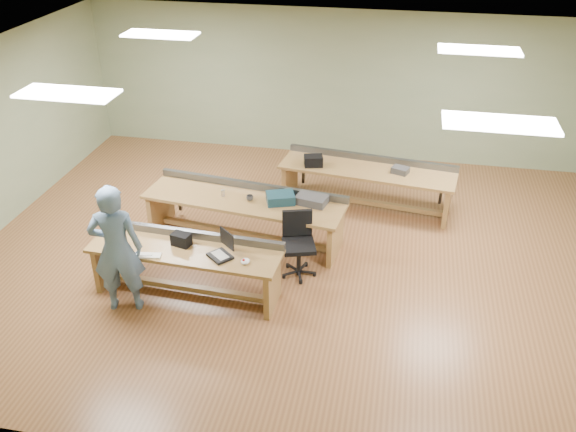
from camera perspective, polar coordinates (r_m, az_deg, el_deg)
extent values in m
plane|color=brown|center=(9.67, 0.55, -3.59)|extent=(10.00, 10.00, 0.00)
plane|color=silver|center=(8.39, 0.65, 13.74)|extent=(10.00, 10.00, 0.00)
cube|color=gray|center=(12.61, 4.05, 12.16)|extent=(10.00, 0.04, 3.00)
cube|color=gray|center=(5.68, -7.09, -12.90)|extent=(10.00, 0.04, 3.00)
cube|color=white|center=(7.91, -19.94, 10.73)|extent=(1.20, 0.50, 0.03)
cube|color=white|center=(10.49, -11.85, 16.30)|extent=(1.20, 0.50, 0.03)
cube|color=white|center=(6.92, 19.22, 8.21)|extent=(1.20, 0.50, 0.03)
cube|color=white|center=(9.77, 17.47, 14.59)|extent=(1.20, 0.50, 0.03)
cube|color=olive|center=(8.54, -9.66, -3.24)|extent=(2.74, 0.86, 0.05)
cube|color=olive|center=(9.27, -16.63, -4.05)|extent=(0.11, 0.63, 0.70)
cube|color=olive|center=(8.39, -1.48, -6.58)|extent=(0.11, 0.63, 0.70)
cube|color=olive|center=(8.90, -9.32, -6.61)|extent=(2.41, 0.22, 0.08)
cube|color=#4E5155|center=(8.75, -8.90, -1.69)|extent=(2.71, 0.22, 0.11)
cube|color=olive|center=(9.70, -4.18, 1.45)|extent=(3.33, 1.27, 0.05)
cube|color=olive|center=(10.50, -11.82, 0.89)|extent=(0.18, 0.77, 0.70)
cube|color=olive|center=(9.47, 4.46, -1.94)|extent=(0.18, 0.77, 0.70)
cube|color=olive|center=(10.01, -4.05, -1.69)|extent=(2.93, 0.47, 0.08)
cube|color=#4E5155|center=(9.98, -3.35, 2.88)|extent=(3.23, 0.49, 0.11)
cube|color=olive|center=(10.75, 7.43, 4.26)|extent=(3.13, 1.20, 0.05)
cube|color=olive|center=(11.23, 0.17, 3.58)|extent=(0.17, 0.72, 0.70)
cube|color=olive|center=(10.78, 14.72, 1.31)|extent=(0.17, 0.72, 0.70)
cube|color=olive|center=(11.03, 7.22, 1.33)|extent=(2.74, 0.45, 0.08)
cube|color=#4E5155|center=(11.04, 7.86, 5.41)|extent=(3.04, 0.47, 0.11)
imported|color=#6481A4|center=(8.37, -15.74, -3.00)|extent=(0.78, 0.61, 1.89)
cube|color=black|center=(8.29, -6.37, -3.75)|extent=(0.41, 0.40, 0.03)
cube|color=black|center=(8.22, -5.74, -2.13)|extent=(0.25, 0.22, 0.25)
cube|color=silver|center=(8.48, -13.11, -3.62)|extent=(0.41, 0.19, 0.02)
ellipsoid|color=white|center=(8.14, -4.02, -4.24)|extent=(0.15, 0.17, 0.06)
cube|color=black|center=(8.59, -9.96, -2.18)|extent=(0.29, 0.23, 0.18)
cylinder|color=black|center=(9.08, 1.01, -4.21)|extent=(0.07, 0.07, 0.49)
cube|color=black|center=(8.94, 1.02, -2.80)|extent=(0.58, 0.58, 0.07)
cube|color=black|center=(8.98, 0.87, -0.63)|extent=(0.44, 0.18, 0.42)
cylinder|color=black|center=(9.20, 0.99, -5.29)|extent=(0.66, 0.66, 0.07)
cube|color=#143442|center=(9.54, -0.72, 1.69)|extent=(0.51, 0.45, 0.15)
cube|color=#363639|center=(9.51, 2.22, 1.52)|extent=(0.53, 0.40, 0.13)
imported|color=#363639|center=(9.63, -3.60, 1.70)|extent=(0.14, 0.14, 0.09)
cylinder|color=#BBBBBF|center=(9.79, -6.10, 2.15)|extent=(0.07, 0.07, 0.11)
cube|color=black|center=(10.75, 2.39, 5.19)|extent=(0.37, 0.30, 0.18)
cube|color=#363639|center=(10.66, 10.46, 4.24)|extent=(0.33, 0.28, 0.11)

